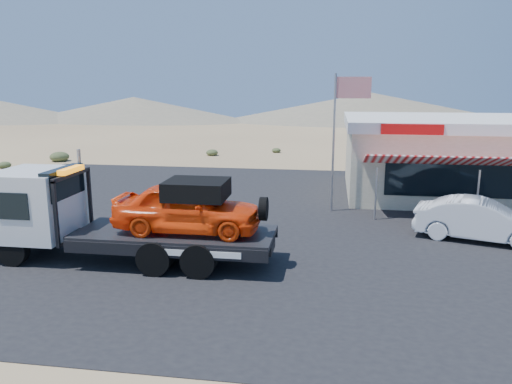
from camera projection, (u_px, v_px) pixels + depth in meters
ground at (204, 236)px, 18.66m from camera, size 120.00×120.00×0.00m
asphalt_lot at (267, 217)px, 21.26m from camera, size 32.00×24.00×0.02m
tow_truck at (125, 212)px, 15.82m from camera, size 8.91×2.64×2.98m
white_sedan at (481, 220)px, 17.99m from camera, size 4.84×2.87×1.51m
jerky_store at (448, 156)px, 25.35m from camera, size 10.40×9.97×3.90m
flagpole at (340, 127)px, 21.47m from camera, size 1.55×0.10×6.00m
distant_hills at (234, 109)px, 72.93m from camera, size 126.00×48.00×4.20m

